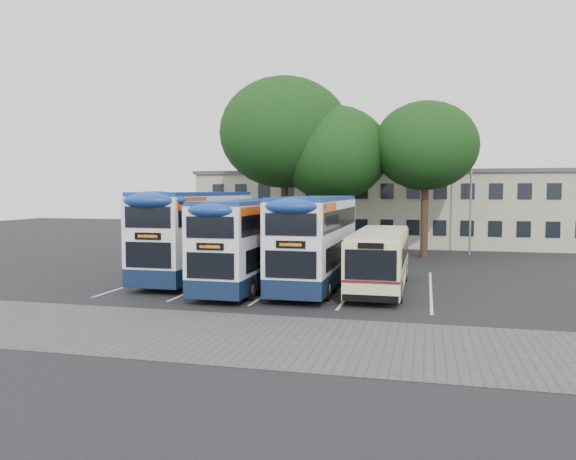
# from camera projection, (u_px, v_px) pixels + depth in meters

# --- Properties ---
(ground) EXTENTS (120.00, 120.00, 0.00)m
(ground) POSITION_uv_depth(u_px,v_px,m) (345.00, 308.00, 21.70)
(ground) COLOR black
(ground) RESTS_ON ground
(paving_strip) EXTENTS (40.00, 6.00, 0.01)m
(paving_strip) POSITION_uv_depth(u_px,v_px,m) (258.00, 337.00, 17.33)
(paving_strip) COLOR #595654
(paving_strip) RESTS_ON ground
(bay_lines) EXTENTS (14.12, 11.00, 0.01)m
(bay_lines) POSITION_uv_depth(u_px,v_px,m) (283.00, 283.00, 27.44)
(bay_lines) COLOR silver
(bay_lines) RESTS_ON ground
(depot_building) EXTENTS (32.40, 8.40, 6.20)m
(depot_building) POSITION_uv_depth(u_px,v_px,m) (390.00, 207.00, 47.61)
(depot_building) COLOR #BBB697
(depot_building) RESTS_ON ground
(lamp_post) EXTENTS (0.25, 1.05, 9.06)m
(lamp_post) POSITION_uv_depth(u_px,v_px,m) (471.00, 183.00, 39.24)
(lamp_post) COLOR gray
(lamp_post) RESTS_ON ground
(tree_left) EXTENTS (9.25, 9.25, 12.60)m
(tree_left) POSITION_uv_depth(u_px,v_px,m) (284.00, 133.00, 39.87)
(tree_left) COLOR black
(tree_left) RESTS_ON ground
(tree_mid) EXTENTS (7.74, 7.74, 10.46)m
(tree_mid) POSITION_uv_depth(u_px,v_px,m) (333.00, 153.00, 39.12)
(tree_mid) COLOR black
(tree_mid) RESTS_ON ground
(tree_right) EXTENTS (6.99, 6.99, 10.52)m
(tree_right) POSITION_uv_depth(u_px,v_px,m) (426.00, 146.00, 37.49)
(tree_right) COLOR black
(tree_right) RESTS_ON ground
(bus_dd_left) EXTENTS (2.60, 10.73, 4.47)m
(bus_dd_left) POSITION_uv_depth(u_px,v_px,m) (198.00, 230.00, 29.28)
(bus_dd_left) COLOR #101F3B
(bus_dd_left) RESTS_ON ground
(bus_dd_mid) EXTENTS (2.39, 9.86, 4.11)m
(bus_dd_mid) POSITION_uv_depth(u_px,v_px,m) (249.00, 239.00, 26.49)
(bus_dd_mid) COLOR #101F3B
(bus_dd_mid) RESTS_ON ground
(bus_dd_right) EXTENTS (2.48, 10.24, 4.27)m
(bus_dd_right) POSITION_uv_depth(u_px,v_px,m) (316.00, 237.00, 26.54)
(bus_dd_right) COLOR #101F3B
(bus_dd_right) RESTS_ON ground
(bus_single) EXTENTS (2.30, 9.04, 2.69)m
(bus_single) POSITION_uv_depth(u_px,v_px,m) (380.00, 256.00, 25.86)
(bus_single) COLOR beige
(bus_single) RESTS_ON ground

